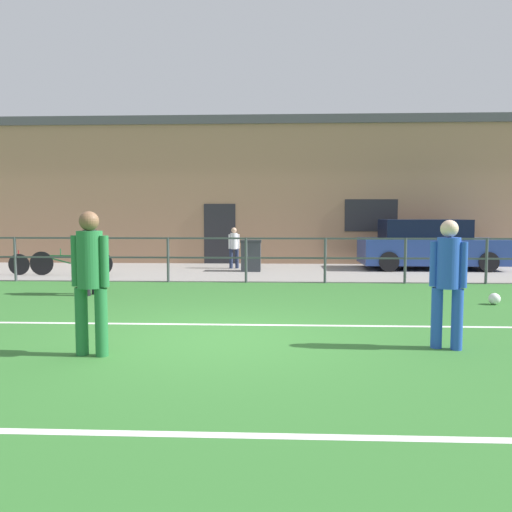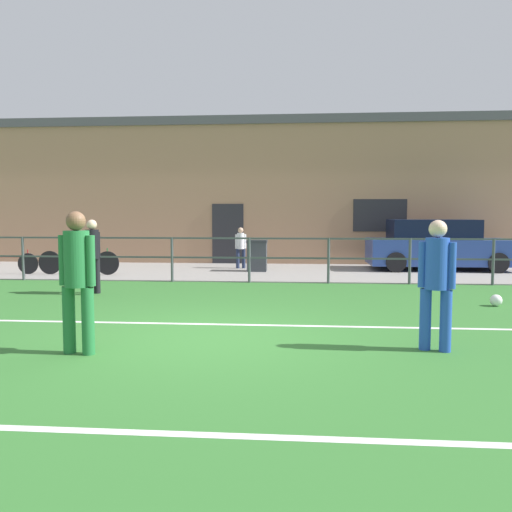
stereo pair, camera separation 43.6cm
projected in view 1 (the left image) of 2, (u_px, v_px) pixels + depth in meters
ground at (219, 339)px, 7.40m from camera, size 60.00×44.00×0.04m
field_line_touchline at (225, 325)px, 8.25m from camera, size 36.00×0.11×0.00m
field_line_hash at (171, 434)px, 4.14m from camera, size 36.00×0.11×0.00m
pavement_strip at (251, 272)px, 15.87m from camera, size 48.00×5.00×0.02m
perimeter_fence at (246, 253)px, 13.32m from camera, size 36.07×0.07×1.15m
clubhouse_facade at (257, 192)px, 19.35m from camera, size 28.00×2.56×5.14m
player_goalkeeper at (90, 252)px, 11.24m from camera, size 0.28×0.42×1.62m
player_striker at (90, 274)px, 6.38m from camera, size 0.48×0.31×1.77m
player_winger at (448, 276)px, 6.71m from camera, size 0.43×0.29×1.66m
soccer_ball_spare at (494, 299)px, 10.10m from camera, size 0.22×0.22×0.22m
spectator_child at (234, 245)px, 16.67m from camera, size 0.34×0.23×1.30m
parked_car_red at (428, 245)px, 16.50m from camera, size 4.31×1.93×1.55m
bicycle_parked_0 at (71, 263)px, 14.77m from camera, size 2.37×0.04×0.76m
trash_bin_0 at (251, 255)px, 15.86m from camera, size 0.61×0.52×0.95m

